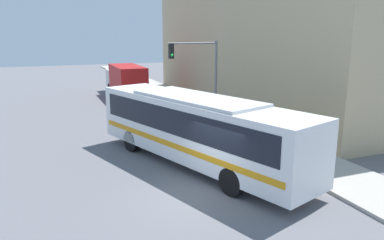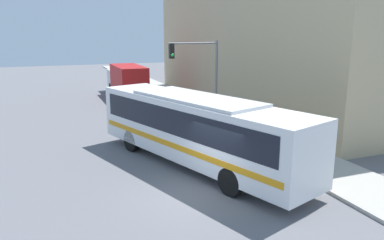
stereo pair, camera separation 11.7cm
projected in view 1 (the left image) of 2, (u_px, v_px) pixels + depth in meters
name	position (u px, v px, depth m)	size (l,w,h in m)	color
ground_plane	(200.00, 194.00, 13.88)	(120.00, 120.00, 0.00)	slate
sidewalk	(175.00, 97.00, 34.13)	(3.08, 70.00, 0.14)	#A8A399
building_facade	(250.00, 44.00, 29.87)	(6.00, 27.42, 9.93)	tan
city_bus	(196.00, 126.00, 16.51)	(6.16, 12.04, 3.15)	white
delivery_truck	(125.00, 79.00, 34.88)	(2.34, 8.39, 2.91)	#B21919
fire_hydrant	(248.00, 133.00, 20.45)	(0.27, 0.36, 0.76)	gold
traffic_light_pole	(200.00, 67.00, 23.39)	(3.28, 0.35, 5.23)	slate
parking_meter	(210.00, 107.00, 24.89)	(0.14, 0.14, 1.33)	slate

